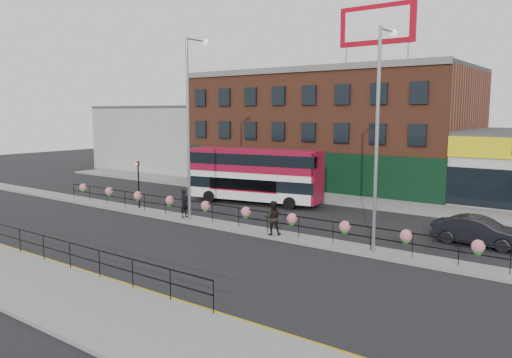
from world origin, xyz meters
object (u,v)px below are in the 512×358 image
Objects in this scene: pedestrian_b at (273,218)px; lamp_column_west at (191,113)px; car at (479,231)px; lamp_column_east at (380,120)px; pedestrian_a at (184,203)px; double_decker_bus at (255,170)px.

pedestrian_b is 8.36m from lamp_column_west.
lamp_column_east reaches higher than car.
lamp_column_west is (0.70, 0.02, 5.58)m from pedestrian_a.
car is at bearing -9.54° from double_decker_bus.
lamp_column_east is (-3.60, -4.36, 5.54)m from car.
double_decker_bus reaches higher than pedestrian_b.
lamp_column_east is at bearing 143.29° from car.
double_decker_bus is 16.26m from car.
lamp_column_west is at bearing -86.30° from double_decker_bus.
car is 0.41× the size of lamp_column_west.
double_decker_bus reaches higher than car.
lamp_column_west is at bearing -38.70° from pedestrian_b.
pedestrian_a is 5.62m from lamp_column_west.
lamp_column_east reaches higher than pedestrian_b.
pedestrian_b is at bearing -175.96° from lamp_column_east.
double_decker_bus is 2.26× the size of car.
pedestrian_b is at bearing -3.84° from lamp_column_west.
lamp_column_east reaches higher than pedestrian_a.
pedestrian_a is at bearing -178.33° from lamp_column_west.
double_decker_bus is 8.17m from lamp_column_west.
double_decker_bus is at bearing 150.32° from lamp_column_east.
car is 17.13m from lamp_column_west.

